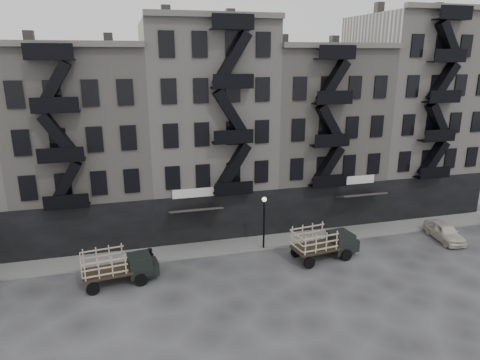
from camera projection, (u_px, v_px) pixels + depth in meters
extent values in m
plane|color=#38383A|center=(234.00, 270.00, 29.98)|extent=(140.00, 140.00, 0.00)
cube|color=slate|center=(223.00, 247.00, 33.43)|extent=(55.00, 2.50, 0.15)
cube|color=gray|center=(84.00, 144.00, 34.68)|extent=(10.00, 10.00, 15.00)
cube|color=black|center=(87.00, 230.00, 31.64)|extent=(10.00, 0.35, 4.00)
cube|color=#595651|center=(66.00, 43.00, 27.74)|extent=(10.00, 0.50, 0.40)
cube|color=#4C4744|center=(31.00, 39.00, 31.66)|extent=(0.70, 0.70, 1.20)
cube|color=#4C4744|center=(108.00, 40.00, 33.01)|extent=(0.70, 0.70, 1.20)
cube|color=#A8A39B|center=(206.00, 127.00, 36.86)|extent=(10.00, 10.00, 17.00)
cube|color=black|center=(219.00, 218.00, 34.10)|extent=(10.00, 0.35, 4.00)
cube|color=#595651|center=(216.00, 14.00, 29.63)|extent=(10.00, 0.50, 0.40)
cube|color=#4C4744|center=(165.00, 14.00, 33.56)|extent=(0.70, 0.70, 1.20)
cube|color=#4C4744|center=(233.00, 15.00, 34.91)|extent=(0.70, 0.70, 1.20)
cube|color=gray|center=(312.00, 133.00, 39.60)|extent=(10.00, 10.00, 15.00)
cube|color=black|center=(333.00, 207.00, 36.56)|extent=(10.00, 0.35, 4.00)
cube|color=#595651|center=(345.00, 45.00, 32.66)|extent=(10.00, 0.50, 0.40)
cube|color=#4C4744|center=(284.00, 41.00, 36.58)|extent=(0.70, 0.70, 1.20)
cube|color=#4C4744|center=(342.00, 42.00, 37.94)|extent=(0.70, 0.70, 1.20)
cube|color=#A8A39B|center=(408.00, 113.00, 41.64)|extent=(10.00, 10.00, 18.00)
cube|color=black|center=(433.00, 197.00, 39.02)|extent=(10.00, 0.35, 4.00)
cube|color=#595651|center=(460.00, 7.00, 34.27)|extent=(10.00, 0.50, 0.40)
cube|color=#4C4744|center=(390.00, 7.00, 38.20)|extent=(0.70, 0.70, 1.20)
cube|color=#4C4744|center=(443.00, 9.00, 39.55)|extent=(0.70, 0.70, 1.20)
cylinder|color=black|center=(264.00, 225.00, 32.56)|extent=(0.14, 0.14, 4.00)
sphere|color=silver|center=(264.00, 199.00, 31.97)|extent=(0.36, 0.36, 0.36)
cube|color=black|center=(107.00, 272.00, 27.74)|extent=(3.29, 2.18, 0.16)
cube|color=black|center=(140.00, 265.00, 28.46)|extent=(1.64, 1.80, 1.36)
cube|color=black|center=(152.00, 266.00, 28.83)|extent=(0.89, 1.44, 0.82)
cylinder|color=black|center=(141.00, 280.00, 27.80)|extent=(0.84, 0.30, 0.82)
cylinder|color=black|center=(137.00, 268.00, 29.42)|extent=(0.84, 0.30, 0.82)
cylinder|color=black|center=(93.00, 289.00, 26.73)|extent=(0.84, 0.30, 0.82)
cylinder|color=black|center=(91.00, 276.00, 28.35)|extent=(0.84, 0.30, 0.82)
cube|color=black|center=(315.00, 248.00, 31.12)|extent=(3.45, 2.30, 0.17)
cube|color=black|center=(341.00, 242.00, 31.89)|extent=(1.73, 1.89, 1.42)
cube|color=black|center=(350.00, 243.00, 32.28)|extent=(0.94, 1.51, 0.85)
cylinder|color=black|center=(346.00, 255.00, 31.20)|extent=(0.87, 0.32, 0.85)
cylinder|color=black|center=(332.00, 245.00, 32.89)|extent=(0.87, 0.32, 0.85)
cylinder|color=black|center=(309.00, 263.00, 30.06)|extent=(0.87, 0.32, 0.85)
cylinder|color=black|center=(296.00, 252.00, 31.75)|extent=(0.87, 0.32, 0.85)
imported|color=beige|center=(445.00, 232.00, 34.66)|extent=(2.17, 4.33, 1.41)
imported|color=black|center=(150.00, 260.00, 29.63)|extent=(1.04, 1.04, 1.71)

